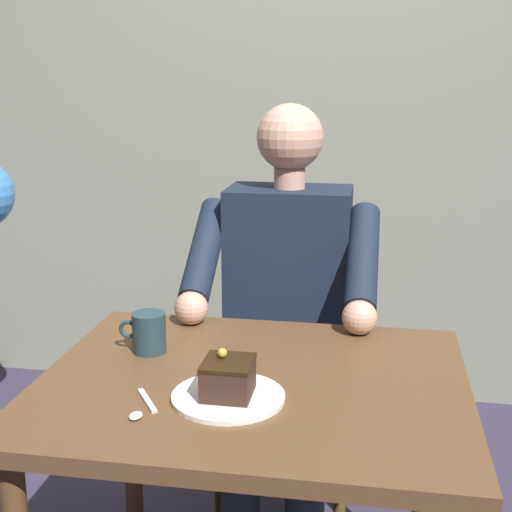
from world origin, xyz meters
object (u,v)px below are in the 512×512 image
(seated_person, at_px, (285,319))
(coffee_cup, at_px, (148,332))
(chair, at_px, (291,349))
(dining_table, at_px, (253,419))
(dessert_spoon, at_px, (141,408))
(cake_slice, at_px, (228,378))

(seated_person, distance_m, coffee_cup, 0.52)
(seated_person, height_order, coffee_cup, seated_person)
(chair, relative_size, seated_person, 0.71)
(seated_person, bearing_deg, dining_table, 90.00)
(coffee_cup, xyz_separation_m, dessert_spoon, (-0.08, 0.30, -0.05))
(coffee_cup, distance_m, dessert_spoon, 0.31)
(dining_table, bearing_deg, coffee_cup, -22.56)
(dining_table, height_order, coffee_cup, coffee_cup)
(dining_table, bearing_deg, dessert_spoon, 43.94)
(coffee_cup, bearing_deg, seated_person, -122.30)
(chair, distance_m, cake_slice, 0.86)
(cake_slice, relative_size, coffee_cup, 0.93)
(chair, xyz_separation_m, dessert_spoon, (0.19, 0.90, 0.22))
(cake_slice, bearing_deg, dining_table, -106.76)
(cake_slice, bearing_deg, chair, -92.22)
(chair, relative_size, dessert_spoon, 6.70)
(cake_slice, bearing_deg, coffee_cup, -42.37)
(dining_table, xyz_separation_m, coffee_cup, (0.27, -0.11, 0.15))
(dining_table, relative_size, chair, 1.01)
(cake_slice, height_order, dessert_spoon, cake_slice)
(chair, distance_m, seated_person, 0.24)
(chair, height_order, coffee_cup, chair)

